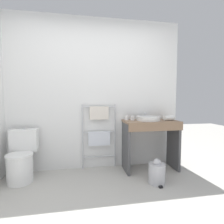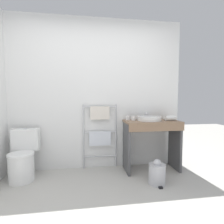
# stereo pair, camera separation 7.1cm
# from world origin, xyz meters

# --- Properties ---
(wall_back) EXTENTS (3.04, 0.12, 2.55)m
(wall_back) POSITION_xyz_m (0.00, 1.60, 1.28)
(wall_back) COLOR white
(wall_back) RESTS_ON ground_plane
(toilet) EXTENTS (0.40, 0.49, 0.74)m
(toilet) POSITION_xyz_m (-1.09, 1.24, 0.31)
(toilet) COLOR white
(toilet) RESTS_ON ground_plane
(towel_radiator) EXTENTS (0.58, 0.06, 1.10)m
(towel_radiator) POSITION_xyz_m (0.08, 1.49, 0.68)
(towel_radiator) COLOR silver
(towel_radiator) RESTS_ON ground_plane
(vanity_counter) EXTENTS (0.89, 0.48, 0.83)m
(vanity_counter) POSITION_xyz_m (0.92, 1.28, 0.56)
(vanity_counter) COLOR #84664C
(vanity_counter) RESTS_ON ground_plane
(sink_basin) EXTENTS (0.39, 0.39, 0.07)m
(sink_basin) POSITION_xyz_m (0.89, 1.31, 0.87)
(sink_basin) COLOR white
(sink_basin) RESTS_ON vanity_counter
(faucet) EXTENTS (0.02, 0.10, 0.12)m
(faucet) POSITION_xyz_m (0.89, 1.48, 0.91)
(faucet) COLOR silver
(faucet) RESTS_ON vanity_counter
(cup_near_wall) EXTENTS (0.07, 0.07, 0.08)m
(cup_near_wall) POSITION_xyz_m (0.55, 1.43, 0.88)
(cup_near_wall) COLOR white
(cup_near_wall) RESTS_ON vanity_counter
(cup_near_edge) EXTENTS (0.07, 0.07, 0.08)m
(cup_near_edge) POSITION_xyz_m (0.64, 1.37, 0.87)
(cup_near_edge) COLOR white
(cup_near_edge) RESTS_ON vanity_counter
(hair_dryer) EXTENTS (0.21, 0.17, 0.08)m
(hair_dryer) POSITION_xyz_m (1.23, 1.25, 0.88)
(hair_dryer) COLOR white
(hair_dryer) RESTS_ON vanity_counter
(trash_bin) EXTENTS (0.23, 0.27, 0.36)m
(trash_bin) POSITION_xyz_m (0.83, 0.80, 0.15)
(trash_bin) COLOR #B7B7BC
(trash_bin) RESTS_ON ground_plane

